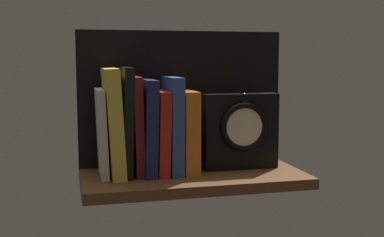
{
  "coord_description": "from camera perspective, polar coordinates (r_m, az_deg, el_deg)",
  "views": [
    {
      "loc": [
        -29.17,
        -113.77,
        27.66
      ],
      "look_at": [
        0.42,
        3.08,
        13.04
      ],
      "focal_mm": 46.31,
      "sensor_mm": 36.0,
      "label": 1
    }
  ],
  "objects": [
    {
      "name": "ground_plane",
      "position": [
        1.21,
        0.17,
        -6.91
      ],
      "size": [
        53.7,
        25.26,
        2.5
      ],
      "primitive_type": "cube",
      "color": "brown"
    },
    {
      "name": "back_panel",
      "position": [
        1.3,
        -1.15,
        2.36
      ],
      "size": [
        53.7,
        1.2,
        34.76
      ],
      "primitive_type": "cube",
      "color": "black",
      "rests_on": "ground_plane"
    },
    {
      "name": "book_white_catcher",
      "position": [
        1.18,
        -10.36,
        -1.62
      ],
      "size": [
        2.38,
        12.67,
        20.68
      ],
      "primitive_type": "cube",
      "rotation": [
        0.0,
        -0.03,
        0.0
      ],
      "color": "silver",
      "rests_on": "ground_plane"
    },
    {
      "name": "book_yellow_seinlanguage",
      "position": [
        1.18,
        -9.05,
        -0.43
      ],
      "size": [
        4.43,
        16.7,
        25.55
      ],
      "primitive_type": "cube",
      "rotation": [
        0.0,
        -0.05,
        0.0
      ],
      "color": "gold",
      "rests_on": "ground_plane"
    },
    {
      "name": "book_black_skeptic",
      "position": [
        1.19,
        -7.6,
        -0.33
      ],
      "size": [
        2.99,
        12.97,
        25.72
      ],
      "primitive_type": "cube",
      "rotation": [
        0.0,
        0.03,
        0.0
      ],
      "color": "black",
      "rests_on": "ground_plane"
    },
    {
      "name": "book_maroon_dawkins",
      "position": [
        1.19,
        -6.43,
        -0.83
      ],
      "size": [
        2.46,
        12.46,
        23.46
      ],
      "primitive_type": "cube",
      "rotation": [
        0.0,
        -0.02,
        0.0
      ],
      "color": "maroon",
      "rests_on": "ground_plane"
    },
    {
      "name": "book_navy_bierce",
      "position": [
        1.19,
        -5.13,
        -0.95
      ],
      "size": [
        3.48,
        14.95,
        22.81
      ],
      "primitive_type": "cube",
      "rotation": [
        0.0,
        0.03,
        0.0
      ],
      "color": "#192147",
      "rests_on": "ground_plane"
    },
    {
      "name": "book_red_requiem",
      "position": [
        1.2,
        -3.7,
        -1.55
      ],
      "size": [
        3.15,
        14.58,
        20.08
      ],
      "primitive_type": "cube",
      "rotation": [
        0.0,
        0.03,
        0.0
      ],
      "color": "red",
      "rests_on": "ground_plane"
    },
    {
      "name": "book_blue_modern",
      "position": [
        1.2,
        -2.26,
        -0.73
      ],
      "size": [
        3.15,
        14.36,
        23.3
      ],
      "primitive_type": "cube",
      "rotation": [
        0.0,
        0.01,
        0.0
      ],
      "color": "#2D4C8E",
      "rests_on": "ground_plane"
    },
    {
      "name": "book_orange_pandolfini",
      "position": [
        1.22,
        -0.6,
        -1.47
      ],
      "size": [
        3.67,
        13.48,
        19.9
      ],
      "primitive_type": "cube",
      "rotation": [
        0.0,
        -0.0,
        0.0
      ],
      "color": "orange",
      "rests_on": "ground_plane"
    },
    {
      "name": "framed_clock",
      "position": [
        1.25,
        5.63,
        -1.38
      ],
      "size": [
        18.97,
        5.85,
        19.26
      ],
      "color": "black",
      "rests_on": "ground_plane"
    }
  ]
}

